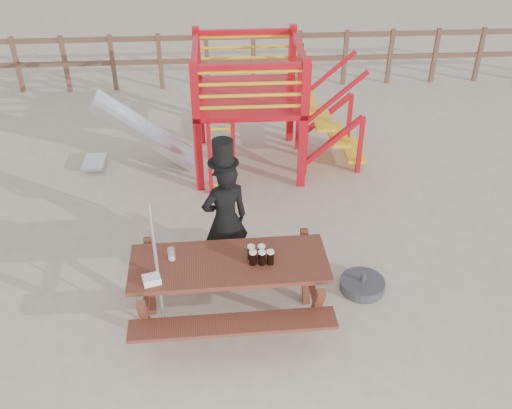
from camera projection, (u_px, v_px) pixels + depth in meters
name	position (u px, v px, depth m)	size (l,w,h in m)	color
ground	(248.00, 311.00, 6.80)	(60.00, 60.00, 0.00)	#C3B097
back_fence	(230.00, 54.00, 12.19)	(15.09, 0.09, 1.20)	brown
playground_fort	(243.00, 105.00, 9.18)	(4.71, 1.84, 2.10)	red
picnic_table	(230.00, 283.00, 6.42)	(2.22, 1.57, 0.84)	brown
man_with_hat	(225.00, 217.00, 6.95)	(0.68, 0.56, 1.90)	black
metal_pole	(158.00, 272.00, 6.03)	(0.04, 0.04, 1.77)	#B2B2B7
parasol_base	(362.00, 285.00, 7.09)	(0.56, 0.56, 0.24)	#38383D
paper_bag	(152.00, 280.00, 5.94)	(0.18, 0.14, 0.08)	white
stout_pints	(260.00, 255.00, 6.20)	(0.28, 0.19, 0.17)	black
empty_glasses	(171.00, 254.00, 6.24)	(0.08, 0.08, 0.15)	silver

